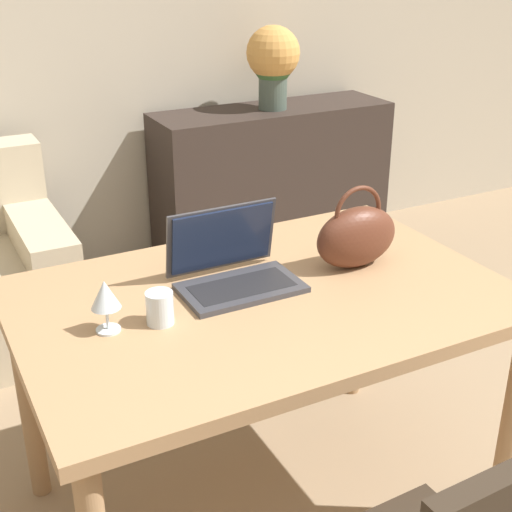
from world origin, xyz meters
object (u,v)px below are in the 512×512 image
Objects in this scene: laptop at (232,264)px; handbag at (357,236)px; flower_vase at (273,60)px; drinking_glass at (160,308)px; wine_glass at (105,296)px.

handbag is at bearing -10.36° from laptop.
laptop is at bearing -122.23° from flower_vase.
flower_vase reaches higher than laptop.
wine_glass is (-0.13, 0.02, 0.05)m from drinking_glass.
laptop is 0.41m from wine_glass.
drinking_glass is 0.21× the size of flower_vase.
handbag is 1.79m from flower_vase.
drinking_glass is at bearing -10.28° from wine_glass.
handbag is (0.64, 0.06, 0.05)m from drinking_glass.
wine_glass is at bearing -129.55° from flower_vase.
drinking_glass is 0.14m from wine_glass.
drinking_glass is at bearing -126.44° from flower_vase.
flower_vase reaches higher than wine_glass.
handbag is (0.38, -0.07, 0.04)m from laptop.
flower_vase is at bearing 57.77° from laptop.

